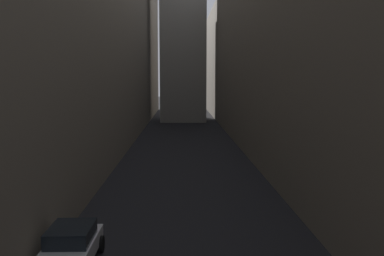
% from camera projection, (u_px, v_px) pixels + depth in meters
% --- Properties ---
extents(ground_plane, '(264.00, 264.00, 0.00)m').
position_uv_depth(ground_plane, '(185.00, 147.00, 43.96)').
color(ground_plane, black).
extents(building_block_left, '(12.34, 108.00, 25.06)m').
position_uv_depth(building_block_left, '(70.00, 23.00, 44.26)').
color(building_block_left, '#756B5B').
rests_on(building_block_left, ground).
extents(building_block_right, '(13.12, 108.00, 20.18)m').
position_uv_depth(building_block_right, '(300.00, 48.00, 45.13)').
color(building_block_right, '#756B5B').
rests_on(building_block_right, ground).
extents(parked_car_left_third, '(1.89, 4.14, 1.48)m').
position_uv_depth(parked_car_left_third, '(70.00, 247.00, 15.77)').
color(parked_car_left_third, silver).
rests_on(parked_car_left_third, ground).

